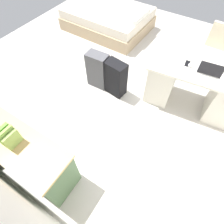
% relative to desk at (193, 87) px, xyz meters
% --- Properties ---
extents(ground_plane, '(5.98, 5.98, 0.00)m').
position_rel_desk_xyz_m(ground_plane, '(1.35, 0.10, -0.39)').
color(ground_plane, beige).
extents(desk, '(1.50, 0.82, 0.75)m').
position_rel_desk_xyz_m(desk, '(0.00, 0.00, 0.00)').
color(desk, silver).
rests_on(desk, ground_plane).
extents(office_chair, '(0.52, 0.52, 0.94)m').
position_rel_desk_xyz_m(office_chair, '(-0.05, -0.90, 0.03)').
color(office_chair, black).
rests_on(office_chair, ground_plane).
extents(credenza, '(1.80, 0.48, 0.72)m').
position_rel_desk_xyz_m(credenza, '(1.61, 2.21, -0.03)').
color(credenza, '#4C6B47').
rests_on(credenza, ground_plane).
extents(bed, '(1.93, 1.43, 0.58)m').
position_rel_desk_xyz_m(bed, '(2.44, -1.30, -0.15)').
color(bed, tan).
rests_on(bed, ground_plane).
extents(suitcase_black, '(0.39, 0.27, 0.63)m').
position_rel_desk_xyz_m(suitcase_black, '(1.18, 0.43, -0.07)').
color(suitcase_black, black).
rests_on(suitcase_black, ground_plane).
extents(suitcase_spare_grey, '(0.37, 0.24, 0.66)m').
position_rel_desk_xyz_m(suitcase_spare_grey, '(1.54, 0.43, -0.06)').
color(suitcase_spare_grey, '#4C4C51').
rests_on(suitcase_spare_grey, ground_plane).
extents(laptop, '(0.33, 0.25, 0.21)m').
position_rel_desk_xyz_m(laptop, '(-0.10, 0.03, 0.41)').
color(laptop, '#B7B7BC').
rests_on(laptop, desk).
extents(computer_mouse, '(0.07, 0.11, 0.03)m').
position_rel_desk_xyz_m(computer_mouse, '(0.16, 0.02, 0.37)').
color(computer_mouse, white).
rests_on(computer_mouse, desk).
extents(cell_phone_by_mouse, '(0.09, 0.14, 0.01)m').
position_rel_desk_xyz_m(cell_phone_by_mouse, '(0.21, -0.00, 0.36)').
color(cell_phone_by_mouse, black).
rests_on(cell_phone_by_mouse, desk).
extents(book_row, '(0.16, 0.17, 0.24)m').
position_rel_desk_xyz_m(book_row, '(1.38, 2.21, 0.44)').
color(book_row, '#93BA5C').
rests_on(book_row, credenza).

